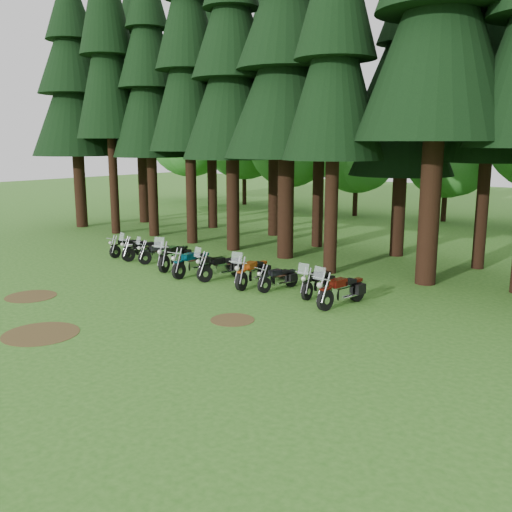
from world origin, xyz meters
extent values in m
plane|color=#2F6B1D|center=(0.00, 0.00, 0.00)|extent=(120.00, 120.00, 0.00)
cylinder|color=black|center=(-16.20, 9.28, 2.76)|extent=(0.73, 0.73, 5.51)
cone|color=black|center=(-16.20, 9.28, 8.04)|extent=(5.49, 5.49, 6.89)
cone|color=black|center=(-16.20, 9.28, 11.29)|extent=(4.39, 4.39, 5.82)
cone|color=black|center=(-16.20, 9.28, 13.88)|extent=(3.07, 3.07, 4.59)
cylinder|color=black|center=(-12.29, 8.98, 3.39)|extent=(0.52, 0.52, 6.77)
cone|color=black|center=(-12.29, 8.98, 9.88)|extent=(3.92, 3.92, 8.47)
cylinder|color=black|center=(-9.78, 9.82, 2.76)|extent=(0.58, 0.58, 5.53)
cone|color=black|center=(-9.78, 9.82, 8.06)|extent=(4.32, 4.32, 6.91)
cone|color=black|center=(-9.78, 9.82, 11.32)|extent=(3.46, 3.46, 5.83)
cylinder|color=black|center=(-6.29, 9.51, 2.99)|extent=(0.58, 0.58, 5.99)
cone|color=black|center=(-6.29, 9.51, 8.73)|extent=(4.32, 4.32, 7.49)
cone|color=black|center=(-6.29, 9.51, 12.27)|extent=(3.45, 3.45, 6.32)
cylinder|color=black|center=(-3.21, 9.40, 2.78)|extent=(0.66, 0.66, 5.57)
cone|color=black|center=(-3.21, 9.40, 8.12)|extent=(4.95, 4.95, 6.96)
cone|color=black|center=(-3.21, 9.40, 11.40)|extent=(3.96, 3.96, 5.87)
cylinder|color=black|center=(0.07, 9.44, 2.85)|extent=(0.77, 0.77, 5.70)
cone|color=black|center=(0.07, 9.44, 8.31)|extent=(5.81, 5.81, 7.12)
cylinder|color=black|center=(3.43, 8.02, 2.85)|extent=(0.55, 0.55, 5.71)
cone|color=black|center=(3.43, 8.02, 8.32)|extent=(4.15, 4.15, 7.14)
cylinder|color=black|center=(7.37, 8.76, 3.31)|extent=(0.80, 0.80, 6.62)
cone|color=black|center=(7.37, 8.76, 9.65)|extent=(5.98, 5.98, 8.27)
cylinder|color=black|center=(-14.68, 13.25, 2.93)|extent=(0.67, 0.67, 5.87)
cone|color=black|center=(-14.68, 13.25, 8.55)|extent=(5.00, 5.00, 7.33)
cone|color=black|center=(-14.68, 13.25, 12.02)|extent=(4.00, 4.00, 6.19)
cylinder|color=black|center=(-9.26, 14.35, 2.76)|extent=(0.60, 0.60, 5.53)
cone|color=black|center=(-9.26, 14.35, 8.06)|extent=(4.52, 4.52, 6.91)
cone|color=black|center=(-9.26, 14.35, 11.32)|extent=(3.62, 3.62, 5.83)
cylinder|color=black|center=(-4.38, 14.40, 2.78)|extent=(0.65, 0.65, 5.55)
cone|color=black|center=(-4.38, 14.40, 8.10)|extent=(4.85, 4.85, 6.94)
cone|color=black|center=(-4.38, 14.40, 11.38)|extent=(3.88, 3.88, 5.86)
cylinder|color=black|center=(-0.37, 12.94, 2.76)|extent=(0.58, 0.58, 5.52)
cone|color=black|center=(-0.37, 12.94, 8.05)|extent=(4.35, 4.35, 6.90)
cone|color=black|center=(-0.37, 12.94, 11.31)|extent=(3.48, 3.48, 5.83)
cylinder|color=black|center=(4.04, 13.25, 2.35)|extent=(0.66, 0.66, 4.70)
cone|color=black|center=(4.04, 13.25, 6.85)|extent=(4.94, 4.94, 5.87)
cone|color=black|center=(4.04, 13.25, 9.62)|extent=(3.95, 3.95, 4.96)
cylinder|color=black|center=(8.07, 12.86, 2.78)|extent=(0.53, 0.53, 5.56)
cone|color=black|center=(8.07, 12.86, 8.11)|extent=(3.94, 3.94, 6.95)
cylinder|color=black|center=(-22.46, 25.50, 1.67)|extent=(0.36, 0.36, 3.33)
sphere|color=#256E22|center=(-22.46, 25.50, 6.11)|extent=(7.78, 7.78, 7.78)
sphere|color=#256E22|center=(-21.12, 24.61, 5.33)|extent=(5.55, 5.55, 5.55)
cylinder|color=black|center=(-16.34, 26.00, 1.65)|extent=(0.36, 0.36, 3.29)
sphere|color=#256E22|center=(-16.34, 26.00, 6.04)|extent=(7.69, 7.69, 7.69)
sphere|color=#256E22|center=(-15.02, 25.12, 5.27)|extent=(5.49, 5.49, 5.49)
cylinder|color=black|center=(-10.73, 24.98, 1.40)|extent=(0.36, 0.36, 2.80)
sphere|color=#256E22|center=(-10.73, 24.98, 5.13)|extent=(6.53, 6.53, 6.53)
sphere|color=#256E22|center=(-9.61, 24.23, 4.48)|extent=(4.67, 4.67, 4.67)
cylinder|color=black|center=(-4.99, 25.31, 1.27)|extent=(0.36, 0.36, 2.55)
sphere|color=#256E22|center=(-4.99, 25.31, 4.67)|extent=(5.95, 5.95, 5.95)
sphere|color=#256E22|center=(-3.97, 24.63, 4.08)|extent=(4.25, 4.25, 4.25)
cylinder|color=black|center=(1.32, 26.50, 1.23)|extent=(0.36, 0.36, 2.47)
sphere|color=#256E22|center=(1.32, 26.50, 4.53)|extent=(5.76, 5.76, 5.76)
sphere|color=#256E22|center=(2.30, 25.84, 3.95)|extent=(4.12, 4.12, 4.12)
cylinder|color=#4C3D1E|center=(-3.00, -2.00, 0.01)|extent=(1.80, 1.80, 0.01)
cylinder|color=#4C3D1E|center=(4.50, 0.50, 0.01)|extent=(1.40, 1.40, 0.01)
cylinder|color=#4C3D1E|center=(1.00, -4.00, 0.01)|extent=(2.20, 2.20, 0.01)
cylinder|color=black|center=(-6.22, 4.24, 0.30)|extent=(0.14, 0.60, 0.60)
cylinder|color=black|center=(-6.24, 5.65, 0.30)|extent=(0.14, 0.60, 0.60)
cube|color=silver|center=(-6.23, 4.99, 0.38)|extent=(0.27, 0.64, 0.31)
cube|color=black|center=(-6.23, 4.78, 0.71)|extent=(0.28, 0.50, 0.22)
cube|color=black|center=(-6.23, 5.20, 0.67)|extent=(0.28, 0.50, 0.11)
cylinder|color=black|center=(-5.06, 4.11, 0.33)|extent=(0.28, 0.66, 0.65)
cylinder|color=black|center=(-4.72, 5.60, 0.33)|extent=(0.28, 0.66, 0.65)
cube|color=silver|center=(-4.88, 4.90, 0.41)|extent=(0.42, 0.73, 0.34)
cube|color=black|center=(-4.93, 4.68, 0.77)|extent=(0.41, 0.59, 0.24)
cube|color=black|center=(-4.83, 5.12, 0.73)|extent=(0.41, 0.59, 0.12)
cube|color=silver|center=(-5.13, 3.82, 1.20)|extent=(0.43, 0.21, 0.39)
cylinder|color=black|center=(-3.98, 4.17, 0.30)|extent=(0.31, 0.62, 0.61)
cylinder|color=black|center=(-3.54, 5.54, 0.30)|extent=(0.31, 0.62, 0.61)
cube|color=silver|center=(-3.75, 4.90, 0.39)|extent=(0.44, 0.69, 0.31)
cube|color=black|center=(-3.81, 4.70, 0.72)|extent=(0.42, 0.57, 0.22)
cube|color=black|center=(-3.68, 5.10, 0.68)|extent=(0.42, 0.57, 0.11)
cube|color=silver|center=(-4.06, 3.91, 1.12)|extent=(0.40, 0.23, 0.36)
cylinder|color=black|center=(-2.09, 3.63, 0.37)|extent=(0.36, 0.75, 0.74)
cylinder|color=black|center=(-2.58, 5.28, 0.37)|extent=(0.36, 0.75, 0.74)
cube|color=silver|center=(-2.35, 4.51, 0.47)|extent=(0.52, 0.84, 0.38)
cube|color=black|center=(-2.28, 4.26, 0.87)|extent=(0.50, 0.68, 0.27)
cube|color=black|center=(-2.42, 4.75, 0.83)|extent=(0.50, 0.68, 0.13)
cube|color=silver|center=(-2.00, 3.31, 1.36)|extent=(0.49, 0.27, 0.44)
cylinder|color=black|center=(-0.73, 3.19, 0.35)|extent=(0.20, 0.71, 0.70)
cylinder|color=black|center=(-0.86, 4.84, 0.35)|extent=(0.20, 0.71, 0.70)
cube|color=silver|center=(-0.80, 4.07, 0.45)|extent=(0.35, 0.77, 0.36)
cube|color=navy|center=(-0.78, 3.83, 0.83)|extent=(0.36, 0.61, 0.26)
cube|color=black|center=(-0.82, 4.31, 0.79)|extent=(0.36, 0.61, 0.13)
cylinder|color=black|center=(0.43, 3.49, 0.34)|extent=(0.31, 0.69, 0.67)
cylinder|color=black|center=(0.85, 5.02, 0.34)|extent=(0.31, 0.69, 0.67)
cube|color=silver|center=(0.65, 4.30, 0.43)|extent=(0.46, 0.76, 0.35)
cube|color=black|center=(0.59, 4.08, 0.80)|extent=(0.44, 0.62, 0.24)
cube|color=black|center=(0.71, 4.53, 0.76)|extent=(0.44, 0.62, 0.12)
cube|color=silver|center=(0.35, 3.19, 1.25)|extent=(0.45, 0.24, 0.40)
cylinder|color=black|center=(2.41, 3.41, 0.35)|extent=(0.26, 0.72, 0.71)
cylinder|color=black|center=(2.14, 5.05, 0.35)|extent=(0.26, 0.72, 0.71)
cube|color=silver|center=(2.27, 4.29, 0.45)|extent=(0.42, 0.79, 0.37)
cube|color=#B34212|center=(2.31, 4.04, 0.84)|extent=(0.41, 0.64, 0.26)
cube|color=black|center=(2.23, 4.53, 0.80)|extent=(0.41, 0.64, 0.13)
cube|color=silver|center=(2.46, 3.09, 1.31)|extent=(0.47, 0.21, 0.43)
cylinder|color=black|center=(3.28, 3.69, 0.29)|extent=(0.24, 0.60, 0.59)
cylinder|color=black|center=(3.55, 5.05, 0.29)|extent=(0.24, 0.60, 0.59)
cube|color=silver|center=(3.42, 4.41, 0.37)|extent=(0.37, 0.66, 0.30)
cube|color=black|center=(3.38, 4.21, 0.69)|extent=(0.36, 0.53, 0.21)
cube|color=black|center=(3.46, 4.61, 0.66)|extent=(0.36, 0.53, 0.11)
cylinder|color=black|center=(5.06, 3.87, 0.32)|extent=(0.18, 0.65, 0.64)
cylinder|color=black|center=(4.94, 5.37, 0.32)|extent=(0.18, 0.65, 0.64)
cube|color=silver|center=(4.99, 4.67, 0.41)|extent=(0.32, 0.70, 0.33)
cube|color=black|center=(5.01, 4.45, 0.76)|extent=(0.33, 0.55, 0.23)
cube|color=black|center=(4.98, 4.89, 0.72)|extent=(0.33, 0.55, 0.12)
cube|color=silver|center=(5.08, 3.58, 1.18)|extent=(0.42, 0.15, 0.38)
cylinder|color=black|center=(6.24, 3.18, 0.36)|extent=(0.26, 0.73, 0.71)
cylinder|color=black|center=(6.50, 4.84, 0.36)|extent=(0.26, 0.73, 0.71)
cube|color=silver|center=(6.38, 4.06, 0.45)|extent=(0.42, 0.80, 0.37)
cube|color=#570F0A|center=(6.34, 3.81, 0.84)|extent=(0.41, 0.64, 0.26)
cube|color=black|center=(6.42, 4.31, 0.80)|extent=(0.41, 0.64, 0.13)
cube|color=silver|center=(6.19, 2.86, 1.32)|extent=(0.47, 0.21, 0.43)
camera|label=1|loc=(15.82, -12.41, 5.54)|focal=40.00mm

